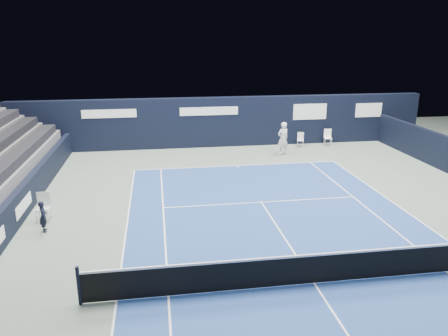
# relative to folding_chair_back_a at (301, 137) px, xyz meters

# --- Properties ---
(ground) EXTENTS (48.00, 48.00, 0.00)m
(ground) POSITION_rel_folding_chair_back_a_xyz_m (-4.75, -13.56, -0.60)
(ground) COLOR #5A6B60
(ground) RESTS_ON ground
(court_surface) EXTENTS (10.97, 23.77, 0.01)m
(court_surface) POSITION_rel_folding_chair_back_a_xyz_m (-4.75, -15.56, -0.60)
(court_surface) COLOR navy
(court_surface) RESTS_ON ground
(folding_chair_back_a) EXTENTS (0.50, 0.52, 0.91)m
(folding_chair_back_a) POSITION_rel_folding_chair_back_a_xyz_m (0.00, 0.00, 0.00)
(folding_chair_back_a) COLOR silver
(folding_chair_back_a) RESTS_ON ground
(folding_chair_back_b) EXTENTS (0.54, 0.53, 1.05)m
(folding_chair_back_b) POSITION_rel_folding_chair_back_a_xyz_m (1.82, 0.01, -0.01)
(folding_chair_back_b) COLOR white
(folding_chair_back_b) RESTS_ON ground
(line_judge_chair) EXTENTS (0.50, 0.48, 1.09)m
(line_judge_chair) POSITION_rel_folding_chair_back_a_xyz_m (-13.34, -9.67, 0.02)
(line_judge_chair) COLOR silver
(line_judge_chair) RESTS_ON ground
(line_judge) EXTENTS (0.37, 0.47, 1.15)m
(line_judge) POSITION_rel_folding_chair_back_a_xyz_m (-13.11, -10.72, -0.03)
(line_judge) COLOR black
(line_judge) RESTS_ON ground
(court_markings) EXTENTS (11.03, 23.83, 0.00)m
(court_markings) POSITION_rel_folding_chair_back_a_xyz_m (-4.75, -15.56, -0.59)
(court_markings) COLOR white
(court_markings) RESTS_ON court_surface
(tennis_net) EXTENTS (12.90, 0.10, 1.10)m
(tennis_net) POSITION_rel_folding_chair_back_a_xyz_m (-4.75, -15.56, -0.10)
(tennis_net) COLOR black
(tennis_net) RESTS_ON ground
(back_sponsor_wall) EXTENTS (26.00, 0.63, 3.10)m
(back_sponsor_wall) POSITION_rel_folding_chair_back_a_xyz_m (-4.74, 0.94, 0.95)
(back_sponsor_wall) COLOR black
(back_sponsor_wall) RESTS_ON ground
(side_barrier_left) EXTENTS (0.33, 22.00, 1.20)m
(side_barrier_left) POSITION_rel_folding_chair_back_a_xyz_m (-14.24, -9.58, -0.00)
(side_barrier_left) COLOR black
(side_barrier_left) RESTS_ON ground
(tennis_player) EXTENTS (0.83, 0.95, 1.95)m
(tennis_player) POSITION_rel_folding_chair_back_a_xyz_m (-1.69, -1.78, 0.37)
(tennis_player) COLOR white
(tennis_player) RESTS_ON ground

